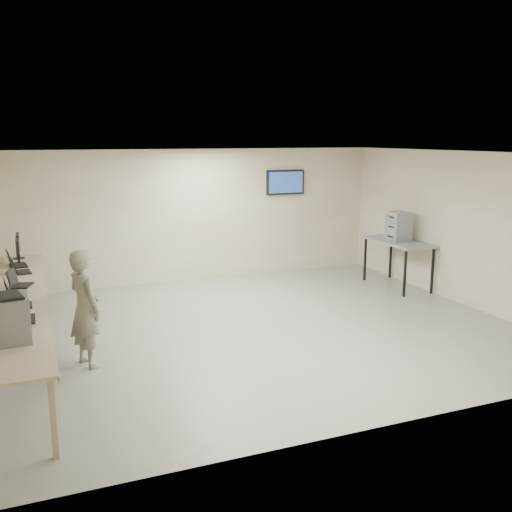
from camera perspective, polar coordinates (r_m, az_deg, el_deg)
name	(u,v)px	position (r m, az deg, el deg)	size (l,w,h in m)	color
room	(261,242)	(9.07, 0.53, 1.46)	(8.01, 7.01, 2.81)	#97968E
workbench	(19,302)	(8.50, -22.60, -4.23)	(0.76, 6.00, 0.90)	#BBAA97
equipment_box	(9,319)	(6.64, -23.47, -5.81)	(0.41, 0.47, 0.49)	gray
laptop_on_box	(0,290)	(6.56, -24.23, -3.16)	(0.39, 0.44, 0.31)	black
laptop_0	(17,315)	(7.34, -22.80, -5.48)	(0.32, 0.39, 0.30)	black
laptop_1	(18,302)	(7.96, -22.72, -4.25)	(0.27, 0.33, 0.25)	black
laptop_2	(13,293)	(8.42, -23.16, -3.41)	(0.30, 0.36, 0.27)	black
laptop_3	(18,282)	(9.01, -22.72, -2.42)	(0.38, 0.40, 0.27)	black
laptop_4	(18,269)	(9.90, -22.71, -1.19)	(0.34, 0.39, 0.28)	black
laptop_5	(14,262)	(10.41, -23.01, -0.59)	(0.35, 0.40, 0.29)	black
monitor_near	(18,249)	(10.61, -22.72, 0.66)	(0.19, 0.43, 0.43)	black
monitor_far	(18,244)	(11.05, -22.70, 1.14)	(0.20, 0.45, 0.45)	black
soldier	(85,308)	(7.97, -16.73, -5.03)	(0.59, 0.38, 1.61)	#646752
side_table	(398,244)	(12.01, 14.05, 1.16)	(0.75, 1.61, 0.97)	gray
storage_bins	(398,226)	(11.94, 14.06, 2.90)	(0.38, 0.42, 0.60)	gray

